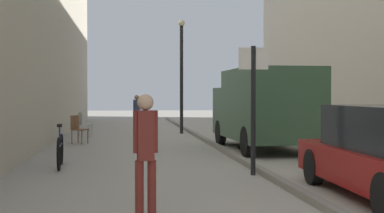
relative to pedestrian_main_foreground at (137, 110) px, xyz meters
name	(u,v)px	position (x,y,z in m)	size (l,w,h in m)	color
ground_plane	(167,152)	(0.66, -8.65, -0.93)	(80.00, 80.00, 0.00)	gray
kerb_strip	(221,149)	(2.24, -8.65, -0.87)	(0.16, 40.00, 0.12)	slate
pedestrian_main_foreground	(137,110)	(0.00, 0.00, 0.00)	(0.32, 0.22, 1.62)	black
pedestrian_mid_block	(146,147)	(-0.27, -16.74, 0.01)	(0.32, 0.21, 1.63)	maroon
delivery_van	(264,107)	(3.55, -8.51, 0.33)	(2.22, 4.99, 2.35)	#335138
street_sign_post	(253,99)	(2.03, -13.27, 0.61)	(0.60, 0.10, 2.60)	black
lamp_post	(182,68)	(1.82, -1.76, 1.79)	(0.28, 0.28, 4.76)	black
bicycle_leaning	(60,151)	(-1.96, -11.67, -0.55)	(0.18, 1.77, 0.98)	black
cafe_chair_near_window	(78,127)	(-2.09, -5.86, -0.39)	(0.59, 0.59, 0.94)	brown
cafe_chair_by_doorway	(83,122)	(-2.14, -2.76, -0.39)	(0.57, 0.57, 0.94)	#B7B2A8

